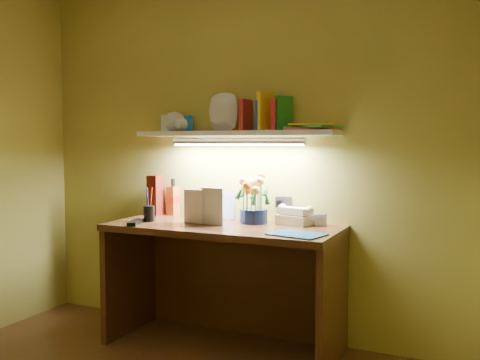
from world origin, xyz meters
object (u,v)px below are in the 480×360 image
desk (223,286)px  whisky_bottle (173,197)px  flower_bouquet (254,198)px  telephone (296,215)px  desk_clock (321,220)px

desk → whisky_bottle: 0.75m
desk → flower_bouquet: flower_bouquet is taller
telephone → desk_clock: 0.15m
telephone → whisky_bottle: whisky_bottle is taller
whisky_bottle → desk_clock: bearing=-2.1°
desk_clock → whisky_bottle: bearing=164.7°
whisky_bottle → desk: bearing=-26.7°
whisky_bottle → telephone: bearing=-3.9°
desk → flower_bouquet: 0.56m
desk → desk_clock: bearing=21.5°
telephone → desk_clock: bearing=23.1°
desk → whisky_bottle: bearing=153.3°
telephone → whisky_bottle: size_ratio=0.80×
desk → desk_clock: size_ratio=19.76×
desk → whisky_bottle: (-0.50, 0.25, 0.50)m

